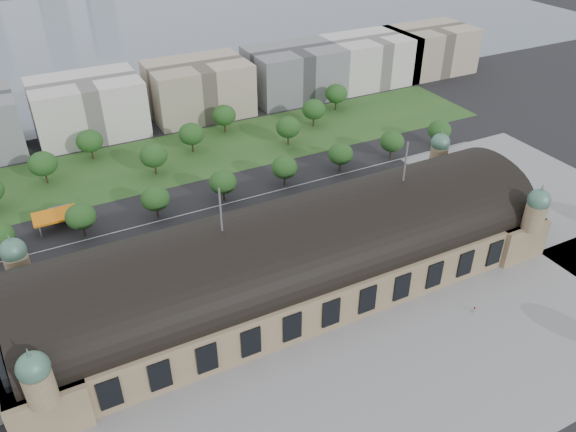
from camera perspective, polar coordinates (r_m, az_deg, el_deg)
name	(u,v)px	position (r m, az deg, el deg)	size (l,w,h in m)	color
ground	(293,286)	(160.68, 0.56, -7.17)	(900.00, 900.00, 0.00)	black
station	(294,258)	(154.27, 0.58, -4.25)	(150.00, 48.40, 44.30)	#9D8261
plaza_south	(419,383)	(139.45, 13.20, -16.16)	(190.00, 48.00, 0.12)	gray
plaza_east	(550,200)	(219.79, 25.09, 1.44)	(56.00, 100.00, 0.12)	gray
road_slab	(184,237)	(183.35, -10.57, -2.09)	(260.00, 26.00, 0.10)	black
grass_belt	(152,163)	(230.60, -13.68, 5.25)	(300.00, 45.00, 0.10)	#255120
petrol_station	(58,214)	(200.89, -22.30, 0.15)	(14.00, 13.00, 5.05)	orange
lake	(90,35)	(423.54, -19.43, 16.99)	(700.00, 320.00, 0.08)	slate
office_3	(88,107)	(259.84, -19.65, 10.37)	(45.00, 32.00, 24.00)	silver
office_4	(199,89)	(269.78, -9.07, 12.67)	(45.00, 32.00, 24.00)	#B2A28C
office_5	(294,72)	(288.18, 0.61, 14.38)	(45.00, 32.00, 24.00)	gray
office_6	(369,60)	(310.75, 8.25, 15.45)	(45.00, 32.00, 24.00)	silver
office_7	(429,50)	(334.63, 14.14, 16.08)	(45.00, 32.00, 24.00)	#B2A28C
tree_row_3	(81,217)	(188.24, -20.32, -0.05)	(9.60, 9.60, 11.52)	#2D2116
tree_row_4	(155,199)	(190.99, -13.33, 1.74)	(9.60, 9.60, 11.52)	#2D2116
tree_row_5	(223,182)	(196.64, -6.64, 3.43)	(9.60, 9.60, 11.52)	#2D2116
tree_row_6	(284,167)	(204.97, -0.38, 4.96)	(9.60, 9.60, 11.52)	#2D2116
tree_row_7	(340,154)	(215.65, 5.35, 6.30)	(9.60, 9.60, 11.52)	#2D2116
tree_row_8	(392,141)	(228.37, 10.52, 7.46)	(9.60, 9.60, 11.52)	#2D2116
tree_row_9	(439,130)	(242.81, 15.13, 8.43)	(9.60, 9.60, 11.52)	#2D2116
tree_belt_4	(43,164)	(224.90, -23.66, 4.88)	(10.40, 10.40, 12.48)	#2D2116
tree_belt_5	(90,141)	(236.88, -19.51, 7.19)	(10.40, 10.40, 12.48)	#2D2116
tree_belt_6	(154,156)	(218.08, -13.50, 6.00)	(10.40, 10.40, 12.48)	#2D2116
tree_belt_7	(191,134)	(232.91, -9.80, 8.22)	(10.40, 10.40, 12.48)	#2D2116
tree_belt_8	(224,115)	(248.89, -6.52, 10.14)	(10.40, 10.40, 12.48)	#2D2116
tree_belt_9	(288,127)	(235.71, 0.01, 9.02)	(10.40, 10.40, 12.48)	#2D2116
tree_belt_10	(314,109)	(253.80, 2.63, 10.77)	(10.40, 10.40, 12.48)	#2D2116
tree_belt_11	(336,94)	(272.54, 4.93, 12.28)	(10.40, 10.40, 12.48)	#2D2116
traffic_car_2	(24,295)	(173.08, -25.24, -7.23)	(2.59, 5.61, 1.56)	black
traffic_car_3	(192,229)	(185.42, -9.74, -1.29)	(1.98, 4.86, 1.41)	maroon
traffic_car_4	(267,226)	(184.22, -2.11, -1.03)	(1.65, 4.10, 1.40)	#1C1F4F
traffic_car_5	(330,188)	(205.61, 4.28, 2.84)	(1.68, 4.81, 1.58)	#505457
traffic_car_6	(430,168)	(226.00, 14.26, 4.78)	(2.41, 5.22, 1.45)	white
parked_car_2	(135,274)	(169.54, -15.27, -5.75)	(2.24, 5.50, 1.60)	#1B1F4E
parked_car_3	(46,301)	(168.62, -23.41, -7.89)	(1.77, 4.41, 1.50)	#57595E
parked_car_4	(88,298)	(165.42, -19.70, -7.81)	(1.61, 4.62, 1.52)	white
parked_car_5	(188,268)	(168.78, -10.11, -5.22)	(2.22, 4.81, 1.34)	gray
parked_car_6	(182,261)	(171.65, -10.76, -4.50)	(2.27, 5.59, 1.62)	black
bus_west	(190,247)	(175.37, -9.91, -3.12)	(2.92, 12.46, 3.47)	#AB381B
bus_mid	(268,230)	(180.80, -2.02, -1.42)	(2.65, 11.32, 3.15)	beige
bus_east	(284,216)	(187.49, -0.38, 0.05)	(2.93, 12.54, 3.49)	#B8B2AA
pedestrian_0	(474,310)	(160.06, 18.40, -9.02)	(0.87, 0.50, 1.78)	gray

